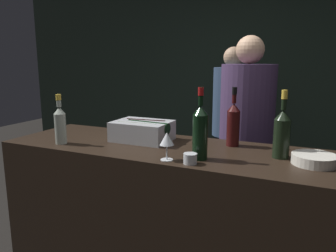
# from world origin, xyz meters

# --- Properties ---
(wall_back_chalkboard) EXTENTS (6.40, 0.06, 2.80)m
(wall_back_chalkboard) POSITION_xyz_m (0.00, 2.52, 1.40)
(wall_back_chalkboard) COLOR black
(wall_back_chalkboard) RESTS_ON ground_plane
(bar_counter) EXTENTS (2.01, 0.65, 1.05)m
(bar_counter) POSITION_xyz_m (0.00, 0.32, 0.52)
(bar_counter) COLOR black
(bar_counter) RESTS_ON ground_plane
(ice_bin_with_bottles) EXTENTS (0.37, 0.27, 0.13)m
(ice_bin_with_bottles) POSITION_xyz_m (-0.20, 0.40, 1.12)
(ice_bin_with_bottles) COLOR #B7BABF
(ice_bin_with_bottles) RESTS_ON bar_counter
(bowl_white) EXTENTS (0.22, 0.22, 0.05)m
(bowl_white) POSITION_xyz_m (0.82, 0.32, 1.07)
(bowl_white) COLOR silver
(bowl_white) RESTS_ON bar_counter
(wine_glass) EXTENTS (0.07, 0.07, 0.15)m
(wine_glass) POSITION_xyz_m (0.12, 0.08, 1.16)
(wine_glass) COLOR silver
(wine_glass) RESTS_ON bar_counter
(candle_votive) EXTENTS (0.07, 0.07, 0.05)m
(candle_votive) POSITION_xyz_m (0.25, 0.07, 1.07)
(candle_votive) COLOR silver
(candle_votive) RESTS_ON bar_counter
(champagne_bottle) EXTENTS (0.09, 0.09, 0.36)m
(champagne_bottle) POSITION_xyz_m (0.65, 0.37, 1.19)
(champagne_bottle) COLOR black
(champagne_bottle) RESTS_ON bar_counter
(red_wine_bottle_burgundy) EXTENTS (0.08, 0.08, 0.38)m
(red_wine_bottle_burgundy) POSITION_xyz_m (0.27, 0.17, 1.20)
(red_wine_bottle_burgundy) COLOR black
(red_wine_bottle_burgundy) RESTS_ON bar_counter
(red_wine_bottle_black_foil) EXTENTS (0.08, 0.08, 0.35)m
(red_wine_bottle_black_foil) POSITION_xyz_m (0.36, 0.51, 1.19)
(red_wine_bottle_black_foil) COLOR #380F0F
(red_wine_bottle_black_foil) RESTS_ON bar_counter
(rose_wine_bottle) EXTENTS (0.07, 0.07, 0.31)m
(rose_wine_bottle) POSITION_xyz_m (-0.62, 0.12, 1.17)
(rose_wine_bottle) COLOR #9EA899
(rose_wine_bottle) RESTS_ON bar_counter
(person_in_hoodie) EXTENTS (0.40, 0.40, 1.69)m
(person_in_hoodie) POSITION_xyz_m (-0.00, 1.99, 0.93)
(person_in_hoodie) COLOR black
(person_in_hoodie) RESTS_ON ground_plane
(person_blond_tee) EXTENTS (0.41, 0.41, 1.74)m
(person_blond_tee) POSITION_xyz_m (0.33, 1.11, 0.96)
(person_blond_tee) COLOR black
(person_blond_tee) RESTS_ON ground_plane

